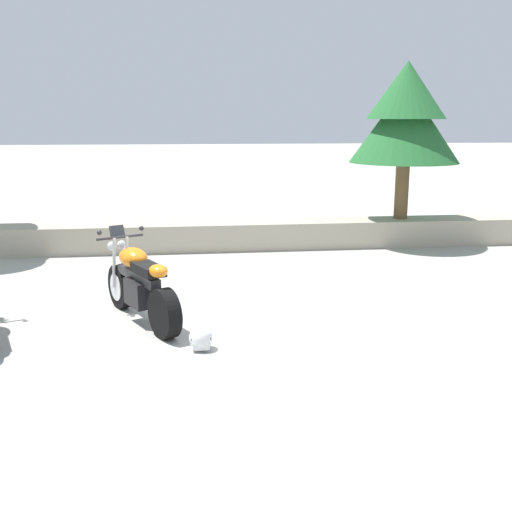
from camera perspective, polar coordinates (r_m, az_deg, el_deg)
The scene contains 5 objects.
ground_plane at distance 7.81m, azimuth 1.82°, elevation -6.59°, with size 120.00×120.00×0.00m, color #A3A099.
stone_wall at distance 12.35m, azimuth -1.53°, elevation 2.00°, with size 36.00×0.80×0.55m, color #A89E89.
motorcycle_orange_centre at distance 7.96m, azimuth -11.02°, elevation -2.78°, with size 1.14×1.91×1.18m.
rider_helmet at distance 6.98m, azimuth -5.27°, elevation -7.83°, with size 0.28×0.28×0.28m.
pine_tree_mid_left at distance 12.96m, azimuth 14.08°, elevation 12.91°, with size 2.25×2.25×3.22m.
Camera 1 is at (-1.12, -7.28, 2.59)m, focal length 41.97 mm.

